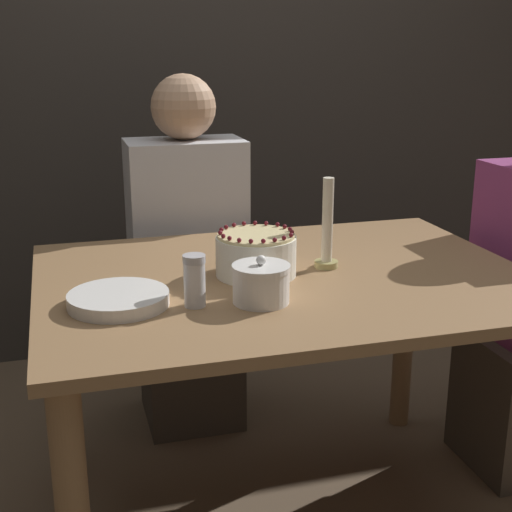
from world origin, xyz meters
TOP-DOWN VIEW (x-y plane):
  - wall_behind at (0.00, 1.40)m, footprint 8.00×0.05m
  - dining_table at (0.00, 0.00)m, footprint 1.31×0.96m
  - cake at (-0.08, 0.02)m, footprint 0.21×0.21m
  - sugar_bowl at (-0.12, -0.18)m, footprint 0.14×0.14m
  - sugar_shaker at (-0.28, -0.17)m, footprint 0.05×0.05m
  - plate_stack at (-0.45, -0.11)m, footprint 0.24×0.24m
  - candle at (0.13, 0.03)m, footprint 0.07×0.07m
  - person_man_blue_shirt at (-0.14, 0.68)m, footprint 0.40×0.34m

SIDE VIEW (x-z plane):
  - person_man_blue_shirt at x=-0.14m, z-range -0.08..1.19m
  - dining_table at x=0.00m, z-range 0.26..1.03m
  - plate_stack at x=-0.45m, z-range 0.77..0.80m
  - sugar_bowl at x=-0.12m, z-range 0.76..0.87m
  - cake at x=-0.08m, z-range 0.76..0.89m
  - sugar_shaker at x=-0.28m, z-range 0.77..0.89m
  - candle at x=0.13m, z-range 0.74..0.99m
  - wall_behind at x=0.00m, z-range 0.00..2.60m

